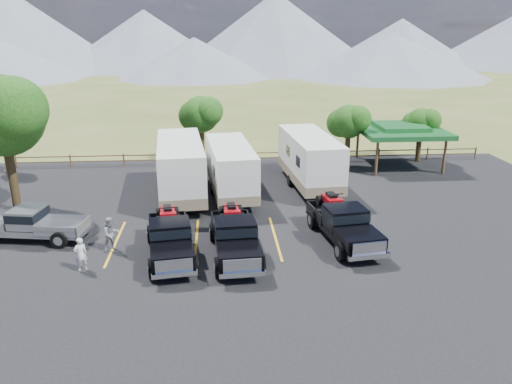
{
  "coord_description": "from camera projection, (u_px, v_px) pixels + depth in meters",
  "views": [
    {
      "loc": [
        -0.84,
        -19.19,
        10.32
      ],
      "look_at": [
        1.23,
        6.71,
        1.6
      ],
      "focal_mm": 35.0,
      "sensor_mm": 36.0,
      "label": 1
    }
  ],
  "objects": [
    {
      "name": "trailer_right",
      "position": [
        310.0,
        160.0,
        32.84
      ],
      "size": [
        3.22,
        10.06,
        3.48
      ],
      "rotation": [
        0.0,
        0.0,
        0.08
      ],
      "color": "silver",
      "rests_on": "asphalt_lot"
    },
    {
      "name": "ground",
      "position": [
        240.0,
        277.0,
        21.48
      ],
      "size": [
        320.0,
        320.0,
        0.0
      ],
      "primitive_type": "plane",
      "color": "#475524",
      "rests_on": "ground"
    },
    {
      "name": "tree_ne_b",
      "position": [
        421.0,
        123.0,
        38.64
      ],
      "size": [
        2.77,
        2.59,
        4.27
      ],
      "color": "#2E2112",
      "rests_on": "ground"
    },
    {
      "name": "tree_ne_a",
      "position": [
        348.0,
        122.0,
        37.13
      ],
      "size": [
        3.11,
        2.92,
        4.76
      ],
      "color": "#2E2112",
      "rests_on": "ground"
    },
    {
      "name": "pickup_silver",
      "position": [
        32.0,
        223.0,
        24.89
      ],
      "size": [
        5.84,
        2.69,
        1.69
      ],
      "rotation": [
        0.0,
        0.0,
        -1.74
      ],
      "color": "gray",
      "rests_on": "asphalt_lot"
    },
    {
      "name": "tree_big_nw",
      "position": [
        2.0,
        116.0,
        27.28
      ],
      "size": [
        5.54,
        5.18,
        7.84
      ],
      "color": "#2E2112",
      "rests_on": "ground"
    },
    {
      "name": "tree_north",
      "position": [
        201.0,
        114.0,
        38.08
      ],
      "size": [
        3.46,
        3.24,
        5.25
      ],
      "color": "#2E2112",
      "rests_on": "ground"
    },
    {
      "name": "stall_lines",
      "position": [
        236.0,
        239.0,
        25.25
      ],
      "size": [
        12.12,
        5.5,
        0.01
      ],
      "color": "gold",
      "rests_on": "asphalt_lot"
    },
    {
      "name": "person_a",
      "position": [
        81.0,
        254.0,
        21.74
      ],
      "size": [
        0.68,
        0.62,
        1.56
      ],
      "primitive_type": "imported",
      "rotation": [
        0.0,
        0.0,
        3.7
      ],
      "color": "silver",
      "rests_on": "asphalt_lot"
    },
    {
      "name": "tree_nw_small",
      "position": [
        3.0,
        137.0,
        35.46
      ],
      "size": [
        2.59,
        2.43,
        3.85
      ],
      "color": "#2E2112",
      "rests_on": "ground"
    },
    {
      "name": "pavilion",
      "position": [
        400.0,
        130.0,
        37.64
      ],
      "size": [
        6.2,
        6.2,
        3.22
      ],
      "color": "brown",
      "rests_on": "ground"
    },
    {
      "name": "mountain_range",
      "position": [
        186.0,
        36.0,
        118.56
      ],
      "size": [
        209.0,
        71.0,
        20.0
      ],
      "color": "slate",
      "rests_on": "ground"
    },
    {
      "name": "rig_left",
      "position": [
        170.0,
        236.0,
        23.14
      ],
      "size": [
        2.72,
        6.15,
        1.99
      ],
      "rotation": [
        0.0,
        0.0,
        0.14
      ],
      "color": "black",
      "rests_on": "asphalt_lot"
    },
    {
      "name": "trailer_center",
      "position": [
        231.0,
        169.0,
        31.16
      ],
      "size": [
        3.15,
        9.45,
        3.27
      ],
      "rotation": [
        0.0,
        0.0,
        0.1
      ],
      "color": "silver",
      "rests_on": "asphalt_lot"
    },
    {
      "name": "rail_fence",
      "position": [
        254.0,
        156.0,
        38.92
      ],
      "size": [
        36.12,
        0.12,
        1.0
      ],
      "color": "brown",
      "rests_on": "ground"
    },
    {
      "name": "person_b",
      "position": [
        111.0,
        234.0,
        23.7
      ],
      "size": [
        1.03,
        0.97,
        1.69
      ],
      "primitive_type": "imported",
      "rotation": [
        0.0,
        0.0,
        0.55
      ],
      "color": "gray",
      "rests_on": "asphalt_lot"
    },
    {
      "name": "rig_right",
      "position": [
        343.0,
        222.0,
        24.77
      ],
      "size": [
        2.85,
        6.39,
        2.06
      ],
      "rotation": [
        0.0,
        0.0,
        0.14
      ],
      "color": "black",
      "rests_on": "asphalt_lot"
    },
    {
      "name": "trailer_left",
      "position": [
        181.0,
        169.0,
        30.71
      ],
      "size": [
        3.43,
        10.35,
        3.58
      ],
      "rotation": [
        0.0,
        0.0,
        0.09
      ],
      "color": "silver",
      "rests_on": "asphalt_lot"
    },
    {
      "name": "asphalt_lot",
      "position": [
        237.0,
        247.0,
        24.31
      ],
      "size": [
        44.0,
        34.0,
        0.04
      ],
      "primitive_type": "cube",
      "color": "black",
      "rests_on": "ground"
    },
    {
      "name": "rig_center",
      "position": [
        235.0,
        235.0,
        23.23
      ],
      "size": [
        2.45,
        6.22,
        2.04
      ],
      "rotation": [
        0.0,
        0.0,
        0.06
      ],
      "color": "black",
      "rests_on": "asphalt_lot"
    }
  ]
}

